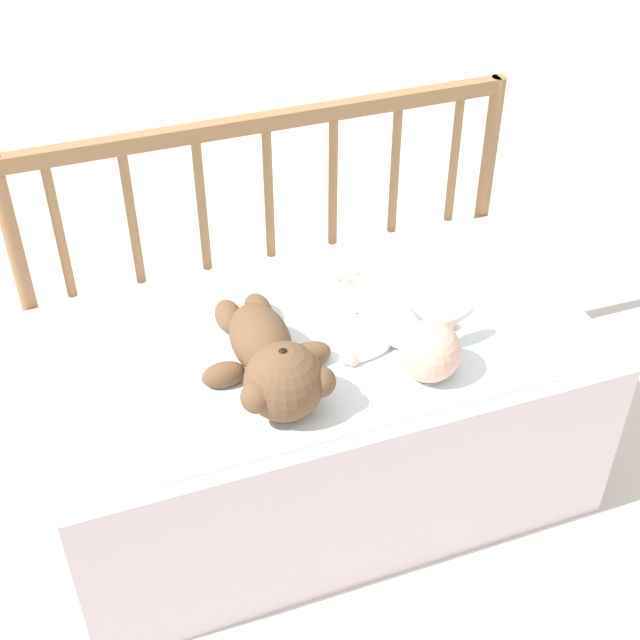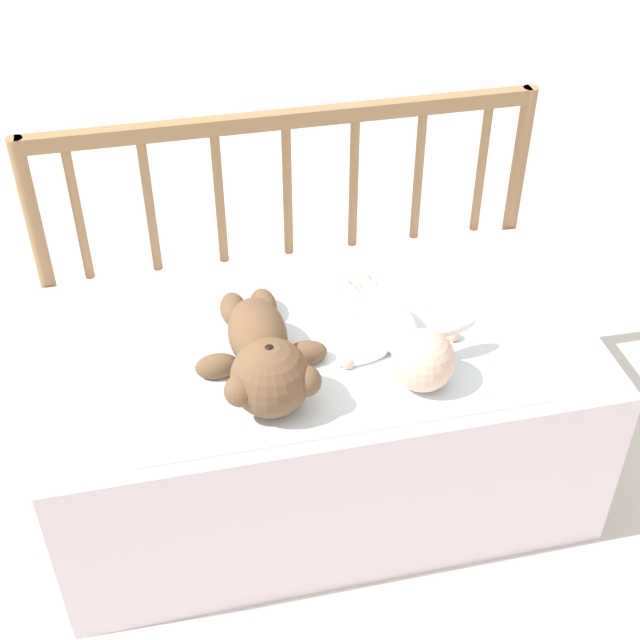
# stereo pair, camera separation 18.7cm
# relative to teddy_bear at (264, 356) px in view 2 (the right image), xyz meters

# --- Properties ---
(ground_plane) EXTENTS (12.00, 12.00, 0.00)m
(ground_plane) POSITION_rel_teddy_bear_xyz_m (0.14, 0.10, -0.51)
(ground_plane) COLOR silver
(crib_mattress) EXTENTS (1.19, 0.64, 0.45)m
(crib_mattress) POSITION_rel_teddy_bear_xyz_m (0.14, 0.10, -0.29)
(crib_mattress) COLOR silver
(crib_mattress) RESTS_ON ground_plane
(crib_rail) EXTENTS (1.19, 0.04, 0.82)m
(crib_rail) POSITION_rel_teddy_bear_xyz_m (0.14, 0.45, 0.06)
(crib_rail) COLOR #997047
(crib_rail) RESTS_ON ground_plane
(blanket) EXTENTS (0.82, 0.54, 0.01)m
(blanket) POSITION_rel_teddy_bear_xyz_m (0.14, 0.08, -0.06)
(blanket) COLOR white
(blanket) RESTS_ON crib_mattress
(teddy_bear) EXTENTS (0.28, 0.42, 0.16)m
(teddy_bear) POSITION_rel_teddy_bear_xyz_m (0.00, 0.00, 0.00)
(teddy_bear) COLOR brown
(teddy_bear) RESTS_ON crib_mattress
(baby) EXTENTS (0.30, 0.43, 0.13)m
(baby) POSITION_rel_teddy_bear_xyz_m (0.29, 0.02, -0.02)
(baby) COLOR white
(baby) RESTS_ON crib_mattress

